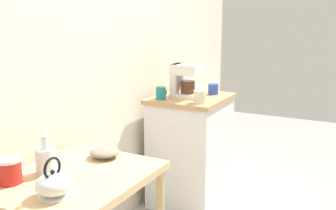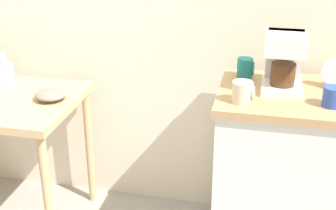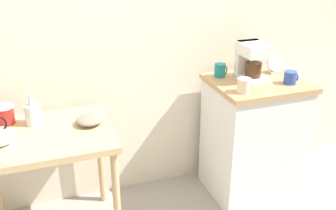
{
  "view_description": "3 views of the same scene",
  "coord_description": "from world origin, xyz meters",
  "views": [
    {
      "loc": [
        -2.06,
        -1.21,
        1.5
      ],
      "look_at": [
        0.17,
        -0.03,
        0.94
      ],
      "focal_mm": 41.73,
      "sensor_mm": 36.0,
      "label": 1
    },
    {
      "loc": [
        0.62,
        -1.99,
        1.7
      ],
      "look_at": [
        0.18,
        -0.0,
        0.8
      ],
      "focal_mm": 50.55,
      "sensor_mm": 36.0,
      "label": 2
    },
    {
      "loc": [
        -0.68,
        -2.09,
        1.81
      ],
      "look_at": [
        0.05,
        -0.03,
        0.84
      ],
      "focal_mm": 41.18,
      "sensor_mm": 36.0,
      "label": 3
    }
  ],
  "objects": [
    {
      "name": "glass_carafe_vase",
      "position": [
        -0.75,
        0.15,
        0.83
      ],
      "size": [
        0.1,
        0.1,
        0.19
      ],
      "color": "silver",
      "rests_on": "wooden_table"
    },
    {
      "name": "mug_small_cream",
      "position": [
        0.53,
        -0.1,
        0.94
      ],
      "size": [
        0.09,
        0.09,
        0.09
      ],
      "color": "beige",
      "rests_on": "kitchen_counter"
    },
    {
      "name": "mug_dark_teal",
      "position": [
        0.52,
        0.21,
        0.94
      ],
      "size": [
        0.08,
        0.08,
        0.1
      ],
      "color": "teal",
      "rests_on": "kitchen_counter"
    },
    {
      "name": "back_wall",
      "position": [
        0.1,
        0.44,
        1.4
      ],
      "size": [
        4.4,
        0.1,
        2.8
      ],
      "primitive_type": "cube",
      "color": "beige",
      "rests_on": "ground_plane"
    },
    {
      "name": "bowl_stoneware",
      "position": [
        -0.43,
        0.04,
        0.79
      ],
      "size": [
        0.16,
        0.16,
        0.05
      ],
      "color": "gray",
      "rests_on": "wooden_table"
    },
    {
      "name": "kitchen_counter",
      "position": [
        0.73,
        0.06,
        0.45
      ],
      "size": [
        0.64,
        0.55,
        0.89
      ],
      "color": "white",
      "rests_on": "ground_plane"
    },
    {
      "name": "table_clock",
      "position": [
        0.93,
        0.16,
        0.95
      ],
      "size": [
        0.13,
        0.06,
        0.14
      ],
      "color": "#B2B5BA",
      "rests_on": "kitchen_counter"
    },
    {
      "name": "canister_enamel",
      "position": [
        -0.91,
        0.22,
        0.82
      ],
      "size": [
        0.11,
        0.11,
        0.12
      ],
      "color": "red",
      "rests_on": "wooden_table"
    },
    {
      "name": "teakettle",
      "position": [
        -0.93,
        -0.07,
        0.82
      ],
      "size": [
        0.19,
        0.16,
        0.18
      ],
      "color": "white",
      "rests_on": "wooden_table"
    },
    {
      "name": "mug_blue",
      "position": [
        0.9,
        -0.06,
        0.94
      ],
      "size": [
        0.09,
        0.08,
        0.09
      ],
      "color": "#2D4CAD",
      "rests_on": "kitchen_counter"
    },
    {
      "name": "coffee_maker",
      "position": [
        0.69,
        0.1,
        1.04
      ],
      "size": [
        0.18,
        0.22,
        0.26
      ],
      "color": "white",
      "rests_on": "kitchen_counter"
    },
    {
      "name": "wooden_table",
      "position": [
        -0.71,
        0.01,
        0.66
      ],
      "size": [
        0.79,
        0.63,
        0.76
      ],
      "color": "tan",
      "rests_on": "ground_plane"
    }
  ]
}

